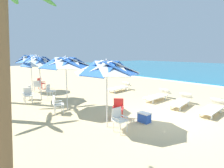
{
  "coord_description": "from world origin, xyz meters",
  "views": [
    {
      "loc": [
        4.17,
        -6.99,
        2.8
      ],
      "look_at": [
        -3.86,
        0.25,
        1.0
      ],
      "focal_mm": 30.19,
      "sensor_mm": 36.0,
      "label": 1
    }
  ],
  "objects": [
    {
      "name": "beach_umbrella_2",
      "position": [
        -6.86,
        -2.76,
        2.26
      ],
      "size": [
        2.15,
        2.15,
        2.66
      ],
      "color": "silver",
      "rests_on": "ground"
    },
    {
      "name": "beach_umbrella_0",
      "position": [
        -1.02,
        -2.57,
        2.25
      ],
      "size": [
        2.39,
        2.39,
        2.59
      ],
      "color": "silver",
      "rests_on": "ground"
    },
    {
      "name": "plastic_chair_0",
      "position": [
        -1.42,
        -1.59,
        0.5
      ],
      "size": [
        0.63,
        0.63,
        0.87
      ],
      "color": "red",
      "rests_on": "ground"
    },
    {
      "name": "beach_umbrella_1",
      "position": [
        -3.92,
        -2.64,
        2.32
      ],
      "size": [
        2.63,
        2.63,
        2.66
      ],
      "color": "silver",
      "rests_on": "ground"
    },
    {
      "name": "ground_plane",
      "position": [
        0.0,
        0.0,
        0.0
      ],
      "size": [
        80.0,
        80.0,
        0.0
      ],
      "primitive_type": "plane",
      "color": "#D3B784"
    },
    {
      "name": "sun_lounger_2",
      "position": [
        -2.13,
        2.36,
        0.28
      ],
      "size": [
        0.67,
        2.15,
        0.62
      ],
      "color": "white",
      "rests_on": "ground"
    },
    {
      "name": "sun_lounger_1",
      "position": [
        -0.55,
        2.15,
        0.28
      ],
      "size": [
        0.95,
        2.22,
        0.62
      ],
      "color": "white",
      "rests_on": "ground"
    },
    {
      "name": "sun_lounger_0",
      "position": [
        1.04,
        2.08,
        0.28
      ],
      "size": [
        0.72,
        2.17,
        0.62
      ],
      "color": "white",
      "rests_on": "ground"
    },
    {
      "name": "plastic_chair_4",
      "position": [
        -6.64,
        -3.6,
        0.5
      ],
      "size": [
        0.53,
        0.51,
        0.87
      ],
      "color": "white",
      "rests_on": "ground"
    },
    {
      "name": "beach_umbrella_3",
      "position": [
        -9.73,
        -2.27,
        2.34
      ],
      "size": [
        2.2,
        2.2,
        2.74
      ],
      "color": "silver",
      "rests_on": "ground"
    },
    {
      "name": "plastic_chair_2",
      "position": [
        -3.77,
        -3.25,
        0.5
      ],
      "size": [
        0.54,
        0.56,
        0.87
      ],
      "color": "white",
      "rests_on": "ground"
    },
    {
      "name": "sun_lounger_3",
      "position": [
        -5.61,
        2.6,
        0.28
      ],
      "size": [
        0.81,
        2.19,
        0.62
      ],
      "color": "white",
      "rests_on": "ground"
    },
    {
      "name": "plastic_chair_5",
      "position": [
        -7.42,
        -3.33,
        0.5
      ],
      "size": [
        0.62,
        0.63,
        0.87
      ],
      "color": "white",
      "rests_on": "ground"
    },
    {
      "name": "plastic_chair_7",
      "position": [
        -10.31,
        -1.42,
        0.5
      ],
      "size": [
        0.62,
        0.61,
        0.87
      ],
      "color": "red",
      "rests_on": "ground"
    },
    {
      "name": "plastic_chair_3",
      "position": [
        -6.9,
        -2.18,
        0.5
      ],
      "size": [
        0.63,
        0.62,
        0.87
      ],
      "color": "white",
      "rests_on": "ground"
    },
    {
      "name": "beach_ball",
      "position": [
        0.69,
        4.45,
        0.13
      ],
      "size": [
        0.27,
        0.27,
        0.27
      ],
      "primitive_type": "sphere",
      "color": "#2D8C4C",
      "rests_on": "ground"
    },
    {
      "name": "plastic_chair_1",
      "position": [
        -0.42,
        -2.53,
        0.5
      ],
      "size": [
        0.47,
        0.45,
        0.87
      ],
      "color": "white",
      "rests_on": "ground"
    },
    {
      "name": "plastic_chair_6",
      "position": [
        -9.21,
        -2.14,
        0.5
      ],
      "size": [
        0.59,
        0.57,
        0.87
      ],
      "color": "white",
      "rests_on": "ground"
    },
    {
      "name": "cooler_box",
      "position": [
        -0.39,
        -1.1,
        0.2
      ],
      "size": [
        0.5,
        0.34,
        0.4
      ],
      "color": "blue",
      "rests_on": "ground"
    }
  ]
}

